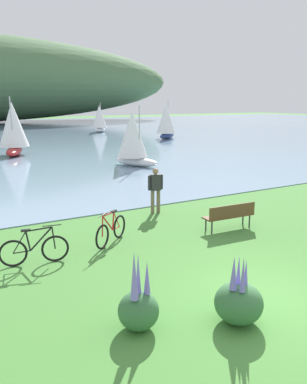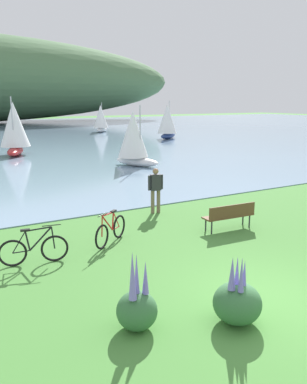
{
  "view_description": "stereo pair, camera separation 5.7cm",
  "coord_description": "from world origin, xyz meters",
  "px_view_note": "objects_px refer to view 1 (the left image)",
  "views": [
    {
      "loc": [
        -6.21,
        -5.57,
        4.16
      ],
      "look_at": [
        0.76,
        6.35,
        1.0
      ],
      "focal_mm": 37.48,
      "sensor_mm": 36.0,
      "label": 1
    },
    {
      "loc": [
        -6.16,
        -5.6,
        4.16
      ],
      "look_at": [
        0.76,
        6.35,
        1.0
      ],
      "focal_mm": 37.48,
      "sensor_mm": 36.0,
      "label": 2
    }
  ],
  "objects_px": {
    "person_at_shoreline": "(155,188)",
    "sailboat_mid_bay": "(13,128)",
    "sailboat_far_off": "(99,118)",
    "bicycle_leaning_near_bench": "(35,250)",
    "park_bench_near_camera": "(230,214)",
    "bicycle_beside_path": "(111,230)",
    "sailboat_nearest_to_shore": "(166,121)",
    "sailboat_toward_hillside": "(133,138)"
  },
  "relations": [
    {
      "from": "person_at_shoreline",
      "to": "sailboat_far_off",
      "type": "height_order",
      "value": "sailboat_far_off"
    },
    {
      "from": "person_at_shoreline",
      "to": "sailboat_nearest_to_shore",
      "type": "xyz_separation_m",
      "value": [
        16.18,
        25.07,
        1.0
      ]
    },
    {
      "from": "person_at_shoreline",
      "to": "sailboat_mid_bay",
      "type": "height_order",
      "value": "sailboat_mid_bay"
    },
    {
      "from": "sailboat_toward_hillside",
      "to": "sailboat_far_off",
      "type": "distance_m",
      "value": 28.78
    },
    {
      "from": "bicycle_beside_path",
      "to": "sailboat_toward_hillside",
      "type": "bearing_deg",
      "value": 59.93
    },
    {
      "from": "bicycle_leaning_near_bench",
      "to": "sailboat_nearest_to_shore",
      "type": "bearing_deg",
      "value": 52.35
    },
    {
      "from": "bicycle_beside_path",
      "to": "person_at_shoreline",
      "type": "relative_size",
      "value": 0.85
    },
    {
      "from": "sailboat_mid_bay",
      "to": "sailboat_toward_hillside",
      "type": "height_order",
      "value": "sailboat_mid_bay"
    },
    {
      "from": "sailboat_nearest_to_shore",
      "to": "person_at_shoreline",
      "type": "bearing_deg",
      "value": -122.83
    },
    {
      "from": "sailboat_nearest_to_shore",
      "to": "sailboat_far_off",
      "type": "distance_m",
      "value": 12.69
    },
    {
      "from": "person_at_shoreline",
      "to": "sailboat_toward_hillside",
      "type": "bearing_deg",
      "value": 66.91
    },
    {
      "from": "bicycle_beside_path",
      "to": "sailboat_toward_hillside",
      "type": "height_order",
      "value": "sailboat_toward_hillside"
    },
    {
      "from": "park_bench_near_camera",
      "to": "bicycle_beside_path",
      "type": "bearing_deg",
      "value": 168.51
    },
    {
      "from": "person_at_shoreline",
      "to": "sailboat_nearest_to_shore",
      "type": "bearing_deg",
      "value": 57.17
    },
    {
      "from": "bicycle_leaning_near_bench",
      "to": "sailboat_toward_hillside",
      "type": "height_order",
      "value": "sailboat_toward_hillside"
    },
    {
      "from": "sailboat_far_off",
      "to": "person_at_shoreline",
      "type": "bearing_deg",
      "value": -109.85
    },
    {
      "from": "bicycle_beside_path",
      "to": "park_bench_near_camera",
      "type": "bearing_deg",
      "value": -11.49
    },
    {
      "from": "sailboat_nearest_to_shore",
      "to": "bicycle_beside_path",
      "type": "bearing_deg",
      "value": -124.88
    },
    {
      "from": "sailboat_far_off",
      "to": "sailboat_mid_bay",
      "type": "bearing_deg",
      "value": -129.16
    },
    {
      "from": "bicycle_beside_path",
      "to": "sailboat_far_off",
      "type": "distance_m",
      "value": 42.93
    },
    {
      "from": "bicycle_beside_path",
      "to": "sailboat_toward_hillside",
      "type": "xyz_separation_m",
      "value": [
        7.17,
        12.39,
        1.45
      ]
    },
    {
      "from": "park_bench_near_camera",
      "to": "bicycle_leaning_near_bench",
      "type": "bearing_deg",
      "value": 176.77
    },
    {
      "from": "park_bench_near_camera",
      "to": "sailboat_nearest_to_shore",
      "type": "distance_m",
      "value": 31.89
    },
    {
      "from": "park_bench_near_camera",
      "to": "sailboat_far_off",
      "type": "xyz_separation_m",
      "value": [
        12.46,
        40.45,
        1.34
      ]
    },
    {
      "from": "person_at_shoreline",
      "to": "bicycle_leaning_near_bench",
      "type": "bearing_deg",
      "value": -153.21
    },
    {
      "from": "park_bench_near_camera",
      "to": "sailboat_mid_bay",
      "type": "height_order",
      "value": "sailboat_mid_bay"
    },
    {
      "from": "bicycle_leaning_near_bench",
      "to": "sailboat_far_off",
      "type": "xyz_separation_m",
      "value": [
        18.72,
        40.1,
        1.46
      ]
    },
    {
      "from": "bicycle_leaning_near_bench",
      "to": "sailboat_nearest_to_shore",
      "type": "xyz_separation_m",
      "value": [
        21.36,
        27.69,
        1.58
      ]
    },
    {
      "from": "bicycle_beside_path",
      "to": "sailboat_far_off",
      "type": "bearing_deg",
      "value": 67.59
    },
    {
      "from": "sailboat_mid_bay",
      "to": "person_at_shoreline",
      "type": "bearing_deg",
      "value": -86.69
    },
    {
      "from": "park_bench_near_camera",
      "to": "person_at_shoreline",
      "type": "bearing_deg",
      "value": 109.89
    },
    {
      "from": "bicycle_leaning_near_bench",
      "to": "person_at_shoreline",
      "type": "height_order",
      "value": "person_at_shoreline"
    },
    {
      "from": "bicycle_beside_path",
      "to": "person_at_shoreline",
      "type": "height_order",
      "value": "person_at_shoreline"
    },
    {
      "from": "bicycle_leaning_near_bench",
      "to": "sailboat_mid_bay",
      "type": "bearing_deg",
      "value": 79.59
    },
    {
      "from": "person_at_shoreline",
      "to": "park_bench_near_camera",
      "type": "bearing_deg",
      "value": -70.11
    },
    {
      "from": "park_bench_near_camera",
      "to": "bicycle_leaning_near_bench",
      "type": "distance_m",
      "value": 6.27
    },
    {
      "from": "bicycle_leaning_near_bench",
      "to": "sailboat_mid_bay",
      "type": "distance_m",
      "value": 22.54
    },
    {
      "from": "sailboat_far_off",
      "to": "bicycle_leaning_near_bench",
      "type": "bearing_deg",
      "value": -115.02
    },
    {
      "from": "sailboat_toward_hillside",
      "to": "sailboat_nearest_to_shore",
      "type": "bearing_deg",
      "value": 51.49
    },
    {
      "from": "sailboat_far_off",
      "to": "sailboat_toward_hillside",
      "type": "bearing_deg",
      "value": -108.61
    },
    {
      "from": "sailboat_mid_bay",
      "to": "sailboat_toward_hillside",
      "type": "distance_m",
      "value": 10.77
    },
    {
      "from": "person_at_shoreline",
      "to": "sailboat_mid_bay",
      "type": "relative_size",
      "value": 0.39
    }
  ]
}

